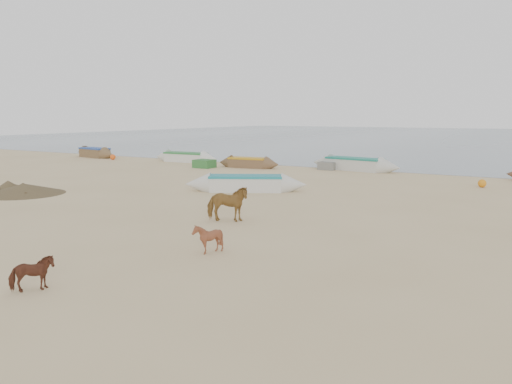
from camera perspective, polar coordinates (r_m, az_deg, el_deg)
ground at (r=15.93m, az=-7.37°, el=-5.47°), size 140.00×140.00×0.00m
sea at (r=94.71m, az=24.89°, el=5.67°), size 160.00×160.00×0.00m
cow_adult at (r=18.40m, az=-3.31°, el=-1.34°), size 1.74×1.28×1.34m
calf_front at (r=14.30m, az=-5.52°, el=-5.29°), size 1.01×0.97×0.87m
calf_right at (r=12.29m, az=-24.22°, el=-8.56°), size 0.85×0.94×0.81m
near_canoe at (r=25.66m, az=-1.20°, el=1.00°), size 6.11×4.06×0.83m
debris_pile at (r=27.41m, az=-25.00°, el=0.34°), size 4.76×4.76×0.52m
waterline_canoes at (r=34.94m, az=11.15°, el=2.95°), size 60.49×4.31×0.90m
beach_clutter at (r=32.02m, az=22.62°, el=1.68°), size 47.53×4.76×0.64m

